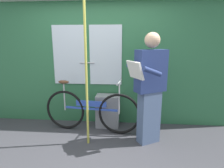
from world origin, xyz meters
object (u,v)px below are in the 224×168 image
(handrail_pole, at_px, (86,72))
(trash_bin_by_wall, at_px, (108,111))
(bicycle_near_door, at_px, (91,111))
(passenger_reading_newspaper, at_px, (150,87))

(handrail_pole, bearing_deg, trash_bin_by_wall, 69.36)
(bicycle_near_door, xyz_separation_m, passenger_reading_newspaper, (0.98, -0.29, 0.52))
(bicycle_near_door, distance_m, handrail_pole, 0.87)
(passenger_reading_newspaper, relative_size, trash_bin_by_wall, 2.81)
(passenger_reading_newspaper, bearing_deg, handrail_pole, -22.11)
(bicycle_near_door, bearing_deg, trash_bin_by_wall, 47.30)
(passenger_reading_newspaper, bearing_deg, trash_bin_by_wall, -66.26)
(trash_bin_by_wall, xyz_separation_m, handrail_pole, (-0.24, -0.65, 0.84))
(passenger_reading_newspaper, xyz_separation_m, handrail_pole, (-0.95, -0.13, 0.24))
(bicycle_near_door, bearing_deg, passenger_reading_newspaper, -9.66)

